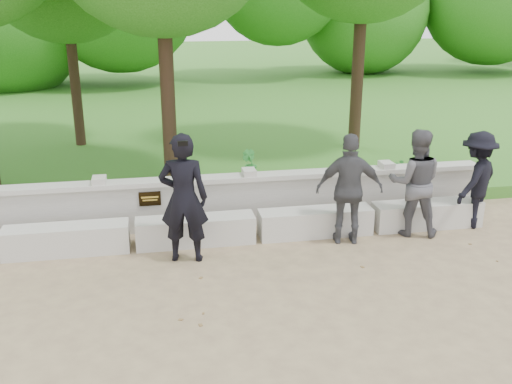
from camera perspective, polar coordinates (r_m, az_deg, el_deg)
ground at (r=7.63m, az=-12.41°, el=-11.27°), size 80.00×80.00×0.00m
lawn at (r=20.95m, az=-11.60°, el=8.30°), size 40.00×22.00×0.25m
concrete_bench at (r=9.24m, az=-12.25°, el=-4.22°), size 11.90×0.45×0.45m
parapet_wall at (r=9.81m, az=-12.27°, el=-1.37°), size 12.50×0.35×0.90m
man_main at (r=8.44m, az=-7.25°, el=-0.61°), size 0.79×0.71×1.97m
visitor_left at (r=9.73m, az=15.61°, el=0.90°), size 1.04×0.91×1.80m
visitor_mid at (r=10.43m, az=21.17°, el=1.15°), size 1.24×1.14×1.68m
visitor_right at (r=9.15m, az=9.33°, el=0.26°), size 1.12×0.65×1.80m
shrub_b at (r=11.82m, az=-0.66°, el=2.87°), size 0.40×0.40×0.57m
shrub_c at (r=11.52m, az=14.87°, el=1.66°), size 0.59×0.56×0.51m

